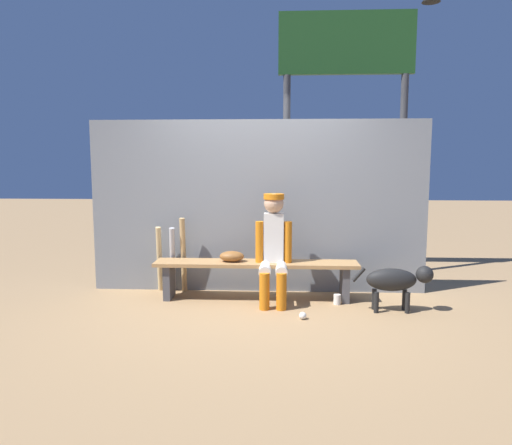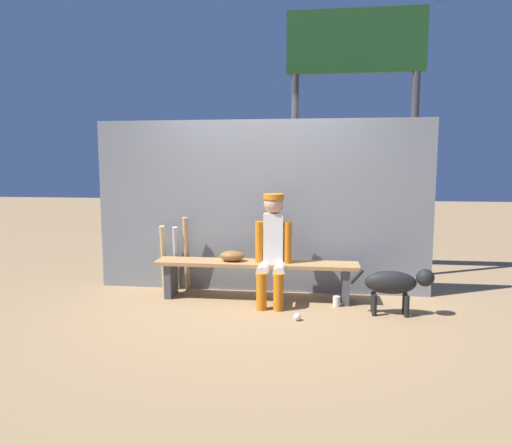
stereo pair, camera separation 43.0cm
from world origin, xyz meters
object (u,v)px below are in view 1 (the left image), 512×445
(dugout_bench, at_px, (256,270))
(bat_aluminum_silver, at_px, (173,260))
(cup_on_bench, at_px, (261,257))
(player_seated, at_px, (273,245))
(bat_wood_natural, at_px, (160,259))
(scoreboard, at_px, (350,81))
(baseball, at_px, (303,316))
(dog, at_px, (397,280))
(bat_wood_tan, at_px, (183,255))
(cup_on_ground, at_px, (337,299))
(baseball_glove, at_px, (232,256))

(dugout_bench, xyz_separation_m, bat_aluminum_silver, (-1.02, 0.26, 0.06))
(cup_on_bench, bearing_deg, player_seated, -38.89)
(bat_wood_natural, xyz_separation_m, scoreboard, (2.39, 1.10, 2.26))
(baseball, distance_m, dog, 1.08)
(scoreboard, bearing_deg, bat_wood_tan, -151.78)
(baseball, relative_size, cup_on_ground, 0.67)
(player_seated, xyz_separation_m, cup_on_ground, (0.71, -0.05, -0.60))
(baseball_glove, distance_m, bat_wood_natural, 0.95)
(dugout_bench, xyz_separation_m, baseball_glove, (-0.28, 0.00, 0.16))
(player_seated, relative_size, bat_aluminum_silver, 1.52)
(bat_aluminum_silver, height_order, cup_on_ground, bat_aluminum_silver)
(baseball, relative_size, cup_on_bench, 0.67)
(dog, bearing_deg, cup_on_ground, 159.48)
(bat_aluminum_silver, distance_m, bat_wood_natural, 0.17)
(bat_wood_tan, height_order, bat_aluminum_silver, bat_wood_tan)
(bat_wood_tan, xyz_separation_m, bat_aluminum_silver, (-0.13, 0.00, -0.06))
(dugout_bench, xyz_separation_m, bat_wood_natural, (-1.18, 0.28, 0.06))
(cup_on_bench, bearing_deg, bat_wood_natural, 167.76)
(baseball, bearing_deg, bat_wood_natural, 150.38)
(baseball_glove, distance_m, baseball, 1.13)
(player_seated, xyz_separation_m, baseball_glove, (-0.48, 0.10, -0.15))
(bat_aluminum_silver, bearing_deg, bat_wood_tan, -0.52)
(player_seated, relative_size, bat_wood_tan, 1.34)
(baseball_glove, bearing_deg, bat_wood_tan, 157.23)
(player_seated, xyz_separation_m, bat_aluminum_silver, (-1.22, 0.36, -0.25))
(player_seated, height_order, dog, player_seated)
(cup_on_ground, relative_size, dog, 0.13)
(player_seated, relative_size, scoreboard, 0.32)
(baseball_glove, distance_m, cup_on_ground, 1.27)
(player_seated, relative_size, baseball_glove, 4.34)
(bat_wood_natural, height_order, cup_on_ground, bat_wood_natural)
(scoreboard, bearing_deg, cup_on_bench, -129.98)
(player_seated, relative_size, cup_on_bench, 11.04)
(dugout_bench, height_order, baseball_glove, baseball_glove)
(dog, bearing_deg, bat_wood_tan, 165.22)
(dugout_bench, distance_m, baseball_glove, 0.32)
(cup_on_ground, relative_size, cup_on_bench, 1.00)
(scoreboard, height_order, dog, scoreboard)
(player_seated, bearing_deg, dugout_bench, 152.39)
(player_seated, height_order, baseball, player_seated)
(player_seated, relative_size, bat_wood_natural, 1.51)
(bat_wood_tan, xyz_separation_m, cup_on_ground, (1.79, -0.41, -0.40))
(dugout_bench, height_order, bat_aluminum_silver, bat_aluminum_silver)
(bat_wood_tan, xyz_separation_m, baseball, (1.39, -0.94, -0.42))
(baseball_glove, xyz_separation_m, cup_on_bench, (0.33, 0.01, -0.01))
(player_seated, height_order, bat_wood_tan, player_seated)
(cup_on_ground, xyz_separation_m, scoreboard, (0.30, 1.53, 2.60))
(baseball, bearing_deg, bat_aluminum_silver, 148.34)
(baseball_glove, relative_size, cup_on_ground, 2.55)
(bat_wood_tan, distance_m, bat_aluminum_silver, 0.14)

